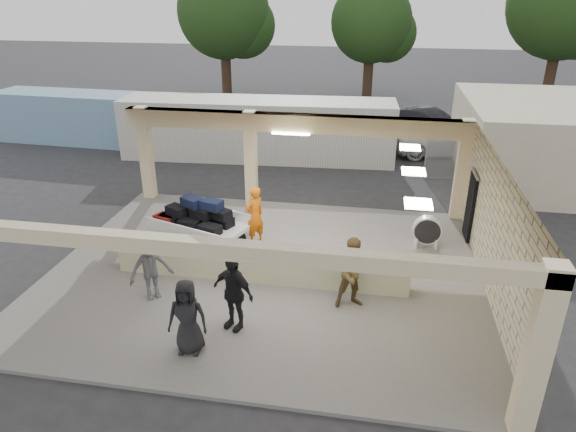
% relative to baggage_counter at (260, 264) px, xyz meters
% --- Properties ---
extents(ground, '(120.00, 120.00, 0.00)m').
position_rel_baggage_counter_xyz_m(ground, '(0.00, 0.50, -0.59)').
color(ground, '#242427').
rests_on(ground, ground).
extents(pavilion, '(12.01, 10.00, 3.55)m').
position_rel_baggage_counter_xyz_m(pavilion, '(0.21, 1.16, 0.76)').
color(pavilion, '#65625E').
rests_on(pavilion, ground).
extents(baggage_counter, '(8.20, 0.58, 0.98)m').
position_rel_baggage_counter_xyz_m(baggage_counter, '(0.00, 0.00, 0.00)').
color(baggage_counter, '#BBBB8C').
rests_on(baggage_counter, pavilion).
extents(luggage_cart, '(3.11, 2.47, 1.58)m').
position_rel_baggage_counter_xyz_m(luggage_cart, '(-2.33, 1.64, 0.36)').
color(luggage_cart, white).
rests_on(luggage_cart, pavilion).
extents(drum_fan, '(0.89, 0.49, 0.98)m').
position_rel_baggage_counter_xyz_m(drum_fan, '(4.62, 2.86, 0.04)').
color(drum_fan, white).
rests_on(drum_fan, pavilion).
extents(baggage_handler, '(0.71, 0.78, 1.89)m').
position_rel_baggage_counter_xyz_m(baggage_handler, '(-0.63, 2.10, 0.46)').
color(baggage_handler, orange).
rests_on(baggage_handler, pavilion).
extents(passenger_a, '(0.99, 0.67, 1.88)m').
position_rel_baggage_counter_xyz_m(passenger_a, '(2.57, -0.82, 0.45)').
color(passenger_a, brown).
rests_on(passenger_a, pavilion).
extents(passenger_b, '(1.18, 0.80, 1.89)m').
position_rel_baggage_counter_xyz_m(passenger_b, '(-0.13, -2.19, 0.46)').
color(passenger_b, black).
rests_on(passenger_b, pavilion).
extents(passenger_c, '(1.12, 1.04, 1.76)m').
position_rel_baggage_counter_xyz_m(passenger_c, '(-2.52, -1.35, 0.39)').
color(passenger_c, '#4A4A4F').
rests_on(passenger_c, pavilion).
extents(passenger_d, '(0.89, 0.42, 1.77)m').
position_rel_baggage_counter_xyz_m(passenger_d, '(-0.87, -3.19, 0.40)').
color(passenger_d, black).
rests_on(passenger_d, pavilion).
extents(car_white_a, '(5.57, 3.49, 1.48)m').
position_rel_baggage_counter_xyz_m(car_white_a, '(6.31, 13.19, 0.15)').
color(car_white_a, white).
rests_on(car_white_a, ground).
extents(car_white_b, '(4.49, 1.82, 1.40)m').
position_rel_baggage_counter_xyz_m(car_white_b, '(11.52, 14.80, 0.11)').
color(car_white_b, white).
rests_on(car_white_b, ground).
extents(car_dark, '(4.80, 3.85, 1.55)m').
position_rel_baggage_counter_xyz_m(car_dark, '(5.56, 16.01, 0.19)').
color(car_dark, black).
rests_on(car_dark, ground).
extents(container_white, '(12.75, 3.22, 2.74)m').
position_rel_baggage_counter_xyz_m(container_white, '(-2.60, 11.08, 0.78)').
color(container_white, silver).
rests_on(container_white, ground).
extents(container_blue, '(9.77, 2.80, 2.51)m').
position_rel_baggage_counter_xyz_m(container_blue, '(-11.88, 12.17, 0.67)').
color(container_blue, '#7EABC9').
rests_on(container_blue, ground).
extents(tree_left, '(6.60, 6.30, 9.00)m').
position_rel_baggage_counter_xyz_m(tree_left, '(-7.68, 24.66, 5.00)').
color(tree_left, '#382619').
rests_on(tree_left, ground).
extents(tree_mid, '(6.00, 5.60, 8.00)m').
position_rel_baggage_counter_xyz_m(tree_mid, '(2.32, 26.66, 4.38)').
color(tree_mid, '#382619').
rests_on(tree_mid, ground).
extents(tree_right, '(7.20, 7.00, 10.00)m').
position_rel_baggage_counter_xyz_m(tree_right, '(14.32, 25.66, 5.63)').
color(tree_right, '#382619').
rests_on(tree_right, ground).
extents(adjacent_building, '(6.00, 8.00, 3.20)m').
position_rel_baggage_counter_xyz_m(adjacent_building, '(9.50, 10.50, 1.01)').
color(adjacent_building, beige).
rests_on(adjacent_building, ground).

